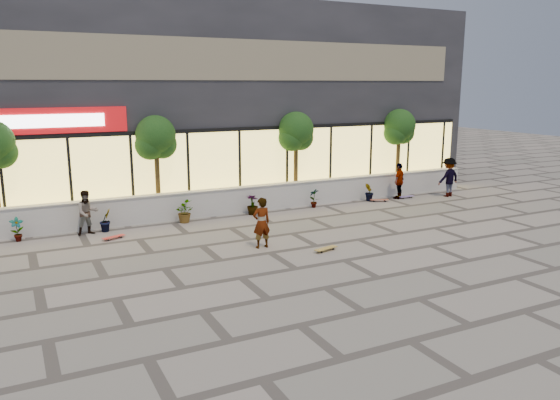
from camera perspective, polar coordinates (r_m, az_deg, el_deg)
name	(u,v)px	position (r m, az deg, el deg)	size (l,w,h in m)	color
ground	(345,260)	(16.17, 6.77, -6.29)	(80.00, 80.00, 0.00)	gray
planter_wall	(249,199)	(22.00, -3.23, 0.13)	(22.00, 0.42, 1.04)	silver
retail_building	(202,101)	(26.67, -8.10, 10.19)	(24.00, 9.17, 8.50)	#232328
shrub_a	(17,230)	(19.78, -25.78, -2.80)	(0.43, 0.29, 0.81)	#133812
shrub_b	(106,220)	(19.98, -17.76, -2.02)	(0.45, 0.36, 0.81)	#133812
shrub_c	(184,212)	(20.56, -10.05, -1.23)	(0.73, 0.63, 0.81)	#133812
shrub_d	(253,205)	(21.50, -2.89, -0.47)	(0.45, 0.45, 0.81)	#133812
shrub_e	(314,198)	(22.74, 3.58, 0.21)	(0.43, 0.29, 0.81)	#133812
shrub_f	(369,192)	(24.24, 9.31, 0.82)	(0.45, 0.36, 0.81)	#133812
tree_midwest	(156,140)	(21.18, -12.85, 6.13)	(1.60, 1.50, 3.92)	#4E3A1B
tree_mideast	(296,134)	(23.34, 1.68, 6.95)	(1.60, 1.50, 3.92)	#4E3A1B
tree_east	(399,129)	(26.39, 12.35, 7.27)	(1.60, 1.50, 3.92)	#4E3A1B
skater_center	(261,223)	(17.07, -1.95, -2.40)	(0.59, 0.39, 1.62)	white
skater_left	(87,213)	(19.68, -19.49, -1.26)	(0.75, 0.58, 1.54)	tan
skater_right_near	(399,181)	(24.96, 12.34, 1.96)	(0.95, 0.39, 1.62)	white
skater_right_far	(449,177)	(26.04, 17.21, 2.29)	(1.15, 0.66, 1.78)	maroon
skateboard_center	(326,248)	(16.96, 4.82, -5.07)	(0.85, 0.40, 0.10)	olive
skateboard_left	(114,237)	(18.99, -16.99, -3.71)	(0.80, 0.47, 0.09)	red
skateboard_right_near	(379,200)	(24.27, 10.34, 0.02)	(0.83, 0.51, 0.10)	brown
skateboard_right_far	(406,197)	(25.24, 13.06, 0.35)	(0.79, 0.21, 0.09)	#624D8D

